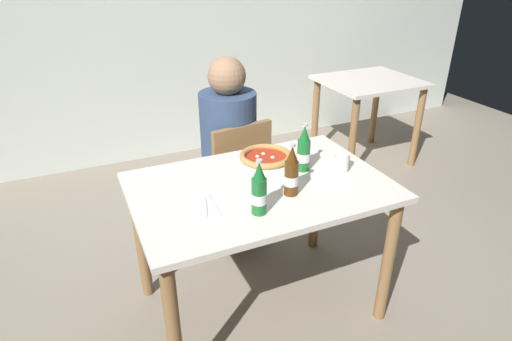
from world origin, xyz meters
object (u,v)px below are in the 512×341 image
object	(u,v)px
diner_seated	(229,158)
beer_bottle_center	(291,173)
beer_bottle_left	(304,151)
napkin_with_cutlery	(210,206)
chair_behind_table	(234,176)
pizza_margherita_near	(266,157)
paper_cup	(342,162)
beer_bottle_right	(259,191)
dining_table_background	(368,97)
dining_table_main	(260,205)

from	to	relation	value
diner_seated	beer_bottle_center	size ratio (longest dim) A/B	4.89
beer_bottle_left	napkin_with_cutlery	xyz separation A→B (m)	(-0.54, -0.15, -0.10)
chair_behind_table	beer_bottle_center	bearing A→B (deg)	80.92
diner_seated	pizza_margherita_near	bearing A→B (deg)	-84.89
paper_cup	beer_bottle_center	bearing A→B (deg)	-163.29
napkin_with_cutlery	beer_bottle_center	bearing A→B (deg)	-6.56
diner_seated	beer_bottle_right	distance (m)	0.94
chair_behind_table	diner_seated	world-z (taller)	diner_seated
chair_behind_table	paper_cup	xyz separation A→B (m)	(0.33, -0.64, 0.32)
chair_behind_table	beer_bottle_right	size ratio (longest dim) A/B	3.44
beer_bottle_left	beer_bottle_right	distance (m)	0.46
diner_seated	dining_table_background	distance (m)	1.67
chair_behind_table	pizza_margherita_near	distance (m)	0.49
diner_seated	napkin_with_cutlery	world-z (taller)	diner_seated
paper_cup	dining_table_main	bearing A→B (deg)	175.49
chair_behind_table	pizza_margherita_near	world-z (taller)	chair_behind_table
diner_seated	beer_bottle_left	distance (m)	0.69
pizza_margherita_near	beer_bottle_right	distance (m)	0.51
diner_seated	dining_table_main	bearing A→B (deg)	-98.01
pizza_margherita_near	beer_bottle_center	size ratio (longest dim) A/B	1.21
dining_table_background	beer_bottle_right	world-z (taller)	beer_bottle_right
dining_table_main	dining_table_background	distance (m)	2.09
diner_seated	paper_cup	size ratio (longest dim) A/B	12.73
pizza_margherita_near	paper_cup	xyz separation A→B (m)	(0.30, -0.25, 0.03)
beer_bottle_right	napkin_with_cutlery	world-z (taller)	beer_bottle_right
diner_seated	beer_bottle_center	distance (m)	0.84
beer_bottle_left	beer_bottle_right	bearing A→B (deg)	-143.42
dining_table_main	napkin_with_cutlery	xyz separation A→B (m)	(-0.28, -0.09, 0.12)
dining_table_main	diner_seated	distance (m)	0.67
pizza_margherita_near	paper_cup	size ratio (longest dim) A/B	3.14
dining_table_main	pizza_margherita_near	bearing A→B (deg)	58.97
dining_table_main	dining_table_background	bearing A→B (deg)	38.52
pizza_margherita_near	beer_bottle_right	xyz separation A→B (m)	(-0.24, -0.44, 0.08)
chair_behind_table	beer_bottle_right	bearing A→B (deg)	67.80
pizza_margherita_near	beer_bottle_center	bearing A→B (deg)	-97.07
dining_table_background	chair_behind_table	bearing A→B (deg)	-155.72
dining_table_background	beer_bottle_left	world-z (taller)	beer_bottle_left
beer_bottle_right	chair_behind_table	bearing A→B (deg)	75.75
dining_table_main	beer_bottle_center	size ratio (longest dim) A/B	4.86
paper_cup	napkin_with_cutlery	bearing A→B (deg)	-175.14
beer_bottle_left	napkin_with_cutlery	size ratio (longest dim) A/B	1.18
diner_seated	dining_table_background	world-z (taller)	diner_seated
chair_behind_table	napkin_with_cutlery	xyz separation A→B (m)	(-0.38, -0.70, 0.27)
pizza_margherita_near	beer_bottle_center	distance (m)	0.37
dining_table_main	pizza_margherita_near	world-z (taller)	pizza_margherita_near
beer_bottle_left	beer_bottle_center	xyz separation A→B (m)	(-0.17, -0.19, 0.00)
beer_bottle_center	paper_cup	distance (m)	0.36
dining_table_background	napkin_with_cutlery	distance (m)	2.38
beer_bottle_left	dining_table_main	bearing A→B (deg)	-168.89
dining_table_background	beer_bottle_center	xyz separation A→B (m)	(-1.55, -1.44, 0.26)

